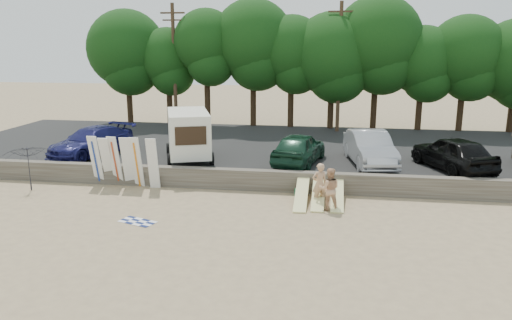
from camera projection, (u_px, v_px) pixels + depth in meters
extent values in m
plane|color=tan|center=(290.00, 212.00, 21.06)|extent=(120.00, 120.00, 0.00)
cube|color=#6B6356|center=(295.00, 182.00, 23.83)|extent=(44.00, 0.50, 1.00)
cube|color=#282828|center=(304.00, 151.00, 31.07)|extent=(44.00, 14.50, 0.70)
cylinder|color=#382616|center=(129.00, 98.00, 39.48)|extent=(0.44, 0.44, 3.89)
sphere|color=#1C4513|center=(126.00, 49.00, 38.59)|extent=(6.02, 6.02, 6.02)
cylinder|color=#382616|center=(170.00, 101.00, 39.04)|extent=(0.44, 0.44, 3.45)
sphere|color=#1C4513|center=(168.00, 57.00, 38.25)|extent=(4.56, 4.56, 4.56)
cylinder|color=#382616|center=(207.00, 98.00, 37.96)|extent=(0.44, 0.44, 4.25)
sphere|color=#1C4513|center=(206.00, 42.00, 36.99)|extent=(4.87, 4.87, 4.87)
cylinder|color=#382616|center=(253.00, 97.00, 37.95)|extent=(0.44, 0.44, 4.34)
sphere|color=#1C4513|center=(253.00, 40.00, 36.96)|extent=(6.05, 6.05, 6.05)
cylinder|color=#382616|center=(291.00, 101.00, 37.46)|extent=(0.44, 0.44, 3.85)
sphere|color=#1C4513|center=(292.00, 50.00, 36.58)|extent=(5.09, 5.09, 5.09)
cylinder|color=#382616|center=(331.00, 103.00, 36.90)|extent=(0.44, 0.44, 3.66)
sphere|color=#1C4513|center=(333.00, 54.00, 36.07)|extent=(6.08, 6.08, 6.08)
cylinder|color=#382616|center=(374.00, 99.00, 36.61)|extent=(0.44, 0.44, 4.31)
sphere|color=#1C4513|center=(377.00, 40.00, 35.63)|extent=(6.37, 6.37, 6.37)
cylinder|color=#382616|center=(419.00, 106.00, 36.24)|extent=(0.44, 0.44, 3.39)
sphere|color=#1C4513|center=(423.00, 60.00, 35.47)|extent=(4.90, 4.90, 4.90)
cylinder|color=#382616|center=(461.00, 105.00, 35.78)|extent=(0.44, 0.44, 3.69)
sphere|color=#1C4513|center=(466.00, 54.00, 34.94)|extent=(5.43, 5.43, 5.43)
cylinder|color=#382616|center=(512.00, 108.00, 35.31)|extent=(0.44, 0.44, 3.36)
cylinder|color=#473321|center=(174.00, 67.00, 36.71)|extent=(0.26, 0.26, 9.00)
cube|color=#473321|center=(172.00, 13.00, 35.82)|extent=(1.80, 0.12, 0.12)
cube|color=#473321|center=(173.00, 20.00, 35.93)|extent=(1.50, 0.10, 0.10)
cylinder|color=#473321|center=(339.00, 68.00, 34.92)|extent=(0.26, 0.26, 9.00)
cube|color=#473321|center=(341.00, 11.00, 34.03)|extent=(1.80, 0.12, 0.12)
cube|color=#473321|center=(341.00, 19.00, 34.15)|extent=(1.50, 0.10, 0.10)
cube|color=silver|center=(188.00, 132.00, 27.01)|extent=(3.37, 4.64, 2.30)
cube|color=black|center=(191.00, 136.00, 24.95)|extent=(1.49, 0.56, 0.94)
cylinder|color=black|center=(169.00, 160.00, 25.79)|extent=(0.43, 0.72, 0.69)
cylinder|color=black|center=(212.00, 158.00, 26.19)|extent=(0.43, 0.72, 0.69)
cylinder|color=black|center=(168.00, 149.00, 28.38)|extent=(0.43, 0.72, 0.69)
cylinder|color=black|center=(207.00, 148.00, 28.78)|extent=(0.43, 0.72, 0.69)
imported|color=#171851|center=(91.00, 142.00, 28.16)|extent=(3.91, 5.92, 1.59)
imported|color=#133524|center=(299.00, 148.00, 26.32)|extent=(2.93, 5.21, 1.67)
imported|color=#9C9CA1|center=(370.00, 148.00, 26.14)|extent=(2.73, 5.56, 1.75)
imported|color=black|center=(453.00, 153.00, 25.02)|extent=(3.89, 5.54, 1.75)
cube|color=white|center=(96.00, 160.00, 24.71)|extent=(0.54, 0.63, 2.56)
cube|color=white|center=(107.00, 161.00, 24.66)|extent=(0.55, 0.87, 2.50)
cube|color=white|center=(115.00, 161.00, 24.57)|extent=(0.57, 0.65, 2.56)
cube|color=white|center=(127.00, 162.00, 24.44)|extent=(0.53, 0.67, 2.55)
cube|color=white|center=(137.00, 162.00, 24.35)|extent=(0.53, 0.60, 2.56)
cube|color=white|center=(153.00, 164.00, 24.06)|extent=(0.53, 0.59, 2.56)
cube|color=#E8E292|center=(302.00, 194.00, 22.23)|extent=(0.56, 2.92, 0.81)
cube|color=#E8E292|center=(318.00, 193.00, 22.29)|extent=(0.56, 2.92, 0.83)
cube|color=#E8E292|center=(337.00, 194.00, 22.20)|extent=(0.56, 2.91, 0.86)
imported|color=tan|center=(319.00, 184.00, 21.92)|extent=(0.80, 0.69, 1.87)
imported|color=tan|center=(329.00, 189.00, 21.18)|extent=(0.93, 0.74, 1.84)
cube|color=#23814A|center=(299.00, 192.00, 23.30)|extent=(0.45, 0.40, 0.32)
cube|color=orange|center=(318.00, 196.00, 22.95)|extent=(0.38, 0.35, 0.22)
plane|color=white|center=(138.00, 222.00, 19.97)|extent=(1.91, 1.91, 0.00)
imported|color=black|center=(30.00, 168.00, 23.98)|extent=(2.95, 2.98, 2.19)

